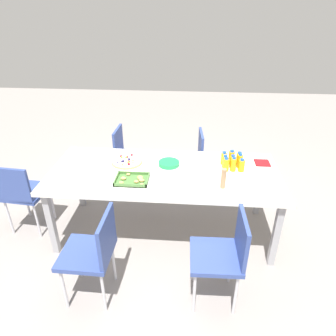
{
  "coord_description": "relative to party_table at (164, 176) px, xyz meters",
  "views": [
    {
      "loc": [
        -0.24,
        2.62,
        2.21
      ],
      "look_at": [
        -0.03,
        -0.03,
        0.76
      ],
      "focal_mm": 32.59,
      "sensor_mm": 36.0,
      "label": 1
    }
  ],
  "objects": [
    {
      "name": "napkin_stack",
      "position": [
        -1.0,
        -0.25,
        0.06
      ],
      "size": [
        0.15,
        0.15,
        0.01
      ],
      "primitive_type": "cube",
      "color": "red",
      "rests_on": "party_table"
    },
    {
      "name": "cardboard_tube",
      "position": [
        -0.55,
        0.26,
        0.15
      ],
      "size": [
        0.04,
        0.04,
        0.19
      ],
      "primitive_type": "cylinder",
      "color": "#9E7A56",
      "rests_on": "party_table"
    },
    {
      "name": "juice_bottle_4",
      "position": [
        -0.67,
        -0.14,
        0.12
      ],
      "size": [
        0.05,
        0.05,
        0.14
      ],
      "color": "#FAAF14",
      "rests_on": "party_table"
    },
    {
      "name": "juice_bottle_2",
      "position": [
        -0.6,
        -0.21,
        0.12
      ],
      "size": [
        0.06,
        0.06,
        0.14
      ],
      "color": "#FAAD14",
      "rests_on": "party_table"
    },
    {
      "name": "chair_far_right",
      "position": [
        0.48,
        0.87,
        -0.19
      ],
      "size": [
        0.41,
        0.41,
        0.83
      ],
      "rotation": [
        0.0,
        0.0,
        -1.59
      ],
      "color": "#33478C",
      "rests_on": "ground_plane"
    },
    {
      "name": "juice_bottle_8",
      "position": [
        -0.6,
        -0.06,
        0.12
      ],
      "size": [
        0.06,
        0.06,
        0.14
      ],
      "color": "#F9AC14",
      "rests_on": "party_table"
    },
    {
      "name": "juice_bottle_6",
      "position": [
        -0.76,
        -0.07,
        0.12
      ],
      "size": [
        0.06,
        0.06,
        0.13
      ],
      "color": "#FAAD14",
      "rests_on": "party_table"
    },
    {
      "name": "snack_tray",
      "position": [
        0.28,
        0.21,
        0.07
      ],
      "size": [
        0.31,
        0.24,
        0.04
      ],
      "color": "#477238",
      "rests_on": "party_table"
    },
    {
      "name": "fruit_pizza",
      "position": [
        0.4,
        -0.15,
        0.07
      ],
      "size": [
        0.32,
        0.32,
        0.05
      ],
      "color": "tan",
      "rests_on": "party_table"
    },
    {
      "name": "chair_end",
      "position": [
        1.47,
        0.1,
        -0.19
      ],
      "size": [
        0.43,
        0.43,
        0.83
      ],
      "rotation": [
        0.0,
        0.0,
        3.05
      ],
      "color": "#33478C",
      "rests_on": "ground_plane"
    },
    {
      "name": "chair_near_left",
      "position": [
        -0.49,
        -0.85,
        -0.19
      ],
      "size": [
        0.43,
        0.43,
        0.83
      ],
      "rotation": [
        0.0,
        0.0,
        1.64
      ],
      "color": "#33478C",
      "rests_on": "ground_plane"
    },
    {
      "name": "juice_bottle_7",
      "position": [
        -0.68,
        -0.07,
        0.13
      ],
      "size": [
        0.05,
        0.05,
        0.15
      ],
      "color": "#FAAD14",
      "rests_on": "party_table"
    },
    {
      "name": "plate_stack",
      "position": [
        -0.04,
        -0.13,
        0.08
      ],
      "size": [
        0.21,
        0.21,
        0.04
      ],
      "color": "#1E8C4C",
      "rests_on": "party_table"
    },
    {
      "name": "chair_near_right",
      "position": [
        0.55,
        -0.88,
        -0.19
      ],
      "size": [
        0.41,
        0.41,
        0.83
      ],
      "rotation": [
        0.0,
        0.0,
        1.54
      ],
      "color": "#33478C",
      "rests_on": "ground_plane"
    },
    {
      "name": "chair_far_left",
      "position": [
        -0.55,
        0.81,
        -0.19
      ],
      "size": [
        0.41,
        0.41,
        0.83
      ],
      "rotation": [
        0.0,
        0.0,
        -1.55
      ],
      "color": "#33478C",
      "rests_on": "ground_plane"
    },
    {
      "name": "juice_bottle_0",
      "position": [
        -0.75,
        -0.22,
        0.12
      ],
      "size": [
        0.06,
        0.06,
        0.13
      ],
      "color": "#F9AC14",
      "rests_on": "party_table"
    },
    {
      "name": "party_table",
      "position": [
        0.0,
        0.0,
        0.0
      ],
      "size": [
        2.27,
        0.97,
        0.74
      ],
      "color": "silver",
      "rests_on": "ground_plane"
    },
    {
      "name": "ground_plane",
      "position": [
        0.0,
        0.0,
        -0.69
      ],
      "size": [
        12.0,
        12.0,
        0.0
      ],
      "primitive_type": "plane",
      "color": "gray"
    },
    {
      "name": "juice_bottle_3",
      "position": [
        -0.75,
        -0.14,
        0.13
      ],
      "size": [
        0.06,
        0.06,
        0.15
      ],
      "color": "#FAAD14",
      "rests_on": "party_table"
    },
    {
      "name": "juice_bottle_1",
      "position": [
        -0.67,
        -0.22,
        0.13
      ],
      "size": [
        0.06,
        0.06,
        0.15
      ],
      "color": "#F9AC14",
      "rests_on": "party_table"
    },
    {
      "name": "juice_bottle_5",
      "position": [
        -0.6,
        -0.14,
        0.12
      ],
      "size": [
        0.05,
        0.05,
        0.13
      ],
      "color": "#FAAC14",
      "rests_on": "party_table"
    }
  ]
}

